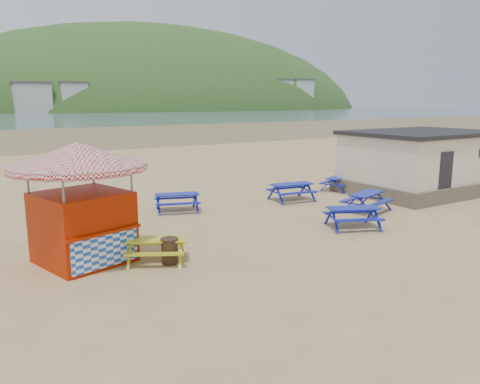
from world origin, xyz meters
TOP-DOWN VIEW (x-y plane):
  - ground at (0.00, 0.00)m, footprint 400.00×400.00m
  - wet_sand at (0.00, 55.00)m, footprint 400.00×400.00m
  - picnic_table_blue_a at (-2.03, 3.61)m, footprint 2.22×2.00m
  - picnic_table_blue_b at (3.48, 2.72)m, footprint 2.16×1.83m
  - picnic_table_blue_c at (7.17, 3.47)m, footprint 2.16×1.99m
  - picnic_table_blue_d at (2.39, -2.32)m, footprint 2.33×2.14m
  - picnic_table_blue_f at (4.80, -0.74)m, footprint 2.33×2.08m
  - picnic_table_yellow at (-5.22, -1.93)m, footprint 2.13×2.01m
  - ice_cream_kiosk at (-7.00, -0.74)m, footprint 4.86×4.86m
  - litter_bin at (-4.95, -2.27)m, footprint 0.52×0.52m
  - amenity_block at (10.50, 1.00)m, footprint 7.40×5.40m
  - headland_town at (90.00, 229.68)m, footprint 264.00×144.00m

SIDE VIEW (x-z plane):
  - headland_town at x=90.00m, z-range -63.91..44.09m
  - ground at x=0.00m, z-range 0.00..0.00m
  - wet_sand at x=0.00m, z-range 0.00..0.00m
  - picnic_table_yellow at x=-5.22m, z-range 0.00..0.71m
  - picnic_table_blue_c at x=7.17m, z-range 0.00..0.73m
  - picnic_table_blue_a at x=-2.03m, z-range 0.00..0.77m
  - litter_bin at x=-4.95m, z-range 0.01..0.77m
  - picnic_table_blue_d at x=2.39m, z-range 0.00..0.79m
  - picnic_table_blue_f at x=4.80m, z-range 0.00..0.82m
  - picnic_table_blue_b at x=3.48m, z-range 0.00..0.82m
  - amenity_block at x=10.50m, z-range -0.01..3.14m
  - ice_cream_kiosk at x=-7.00m, z-range 0.46..3.98m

